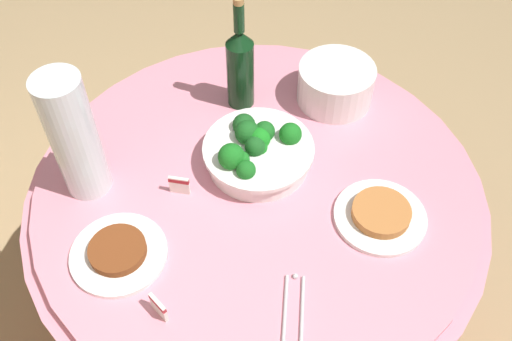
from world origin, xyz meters
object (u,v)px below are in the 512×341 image
Objects in this scene: label_placard_mid at (179,184)px; decorative_fruit_vase at (75,140)px; broccoli_bowl at (257,151)px; label_placard_front at (158,306)px; food_plate_peanuts at (381,215)px; wine_bottle at (240,66)px; food_plate_stir_fry at (118,252)px; serving_tongs at (294,306)px; plate_stack at (336,84)px.

decorative_fruit_vase is at bearing 34.53° from label_placard_mid.
label_placard_front is at bearing 105.28° from broccoli_bowl.
decorative_fruit_vase is 1.55× the size of food_plate_peanuts.
wine_bottle is at bearing -8.75° from food_plate_peanuts.
label_placard_mid is at bearing 107.28° from wine_bottle.
wine_bottle reaches higher than food_plate_stir_fry.
broccoli_bowl is 0.82× the size of decorative_fruit_vase.
decorative_fruit_vase reaches higher than food_plate_peanuts.
food_plate_peanuts is 4.00× the size of label_placard_mid.
label_placard_mid is (0.41, 0.26, 0.02)m from food_plate_peanuts.
label_placard_mid is at bearing -83.09° from food_plate_stir_fry.
label_placard_front is 1.00× the size of label_placard_mid.
serving_tongs is at bearing -156.85° from food_plate_stir_fry.
label_placard_front is (0.20, 0.20, 0.03)m from serving_tongs.
label_placard_front is at bearing 67.49° from food_plate_peanuts.
food_plate_stir_fry is at bearing -11.36° from label_placard_front.
plate_stack is 0.42m from food_plate_peanuts.
wine_bottle is 1.53× the size of food_plate_stir_fry.
label_placard_front is at bearing 162.49° from decorative_fruit_vase.
decorative_fruit_vase is at bearing 50.72° from broccoli_bowl.
plate_stack is at bearing -38.50° from food_plate_peanuts.
broccoli_bowl is 1.27× the size of food_plate_stir_fry.
food_plate_peanuts is at bearing -169.45° from broccoli_bowl.
food_plate_peanuts is at bearing -129.05° from food_plate_stir_fry.
decorative_fruit_vase is 0.28m from food_plate_stir_fry.
plate_stack is 0.95× the size of food_plate_peanuts.
wine_bottle is 0.66m from serving_tongs.
label_placard_mid is at bearing 32.08° from food_plate_peanuts.
food_plate_stir_fry is 4.00× the size of label_placard_front.
food_plate_stir_fry is (-0.13, 0.55, -0.12)m from wine_bottle.
food_plate_peanuts is at bearing -147.92° from label_placard_mid.
food_plate_peanuts is at bearing 141.50° from plate_stack.
wine_bottle is 0.67m from label_placard_front.
plate_stack is at bearing -136.30° from wine_bottle.
wine_bottle is 0.48m from decorative_fruit_vase.
serving_tongs is 0.70× the size of food_plate_stir_fry.
plate_stack is 0.62× the size of wine_bottle.
decorative_fruit_vase is at bearing 32.87° from food_plate_peanuts.
label_placard_mid is (0.20, -0.25, 0.00)m from label_placard_front.
plate_stack is (-0.01, -0.32, 0.01)m from broccoli_bowl.
plate_stack is 3.82× the size of label_placard_front.
plate_stack is 0.27m from wine_bottle.
wine_bottle is at bearing -37.73° from serving_tongs.
decorative_fruit_vase reaches higher than food_plate_stir_fry.
broccoli_bowl is at bearing -129.28° from decorative_fruit_vase.
label_placard_mid is at bearing -7.86° from serving_tongs.
broccoli_bowl is 0.25m from wine_bottle.
serving_tongs is 0.31m from food_plate_peanuts.
label_placard_front is 0.32m from label_placard_mid.
decorative_fruit_vase reaches higher than label_placard_mid.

